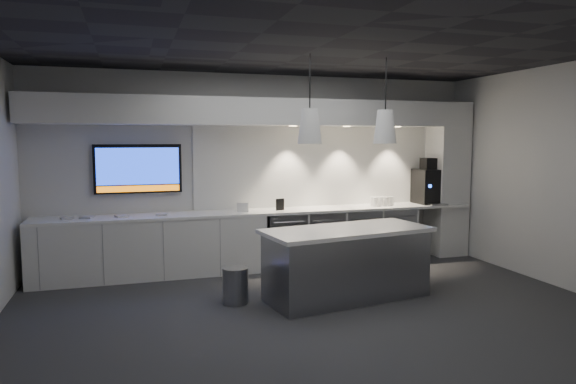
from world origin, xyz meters
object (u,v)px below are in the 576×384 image
object	(u,v)px
wall_tv	(138,169)
island	(347,263)
coffee_machine	(429,185)
bin	(235,285)

from	to	relation	value
wall_tv	island	xyz separation A→B (m)	(2.45, -2.04, -1.11)
wall_tv	coffee_machine	distance (m)	4.76
wall_tv	island	size ratio (longest dim) A/B	0.56
island	bin	distance (m)	1.41
island	bin	xyz separation A→B (m)	(-1.38, 0.21, -0.23)
island	coffee_machine	xyz separation A→B (m)	(2.29, 1.80, 0.77)
wall_tv	coffee_machine	xyz separation A→B (m)	(4.74, -0.25, -0.34)
island	coffee_machine	world-z (taller)	coffee_machine
island	bin	size ratio (longest dim) A/B	5.00
island	wall_tv	bearing A→B (deg)	131.24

